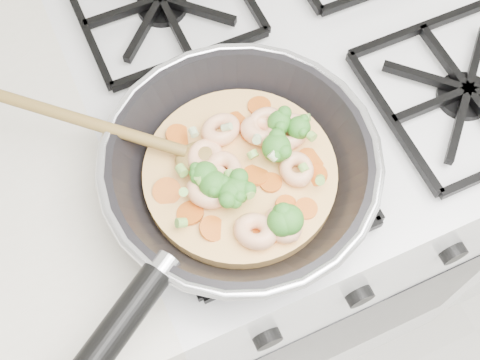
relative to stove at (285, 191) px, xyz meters
name	(u,v)px	position (x,y,z in m)	size (l,w,h in m)	color
stove	(285,191)	(0.00, 0.00, 0.00)	(0.60, 0.60, 0.92)	white
skillet	(237,173)	(-0.17, -0.16, 0.50)	(0.46, 0.41, 0.09)	black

